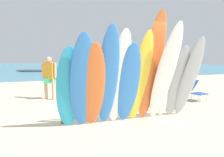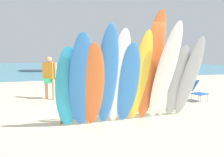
{
  "view_description": "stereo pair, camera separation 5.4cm",
  "coord_description": "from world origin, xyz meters",
  "px_view_note": "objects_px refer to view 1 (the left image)",
  "views": [
    {
      "loc": [
        -2.1,
        -5.12,
        1.72
      ],
      "look_at": [
        0.0,
        1.24,
        0.97
      ],
      "focal_mm": 32.21,
      "sensor_mm": 36.0,
      "label": 1
    },
    {
      "loc": [
        -2.04,
        -5.13,
        1.72
      ],
      "look_at": [
        0.0,
        1.24,
        0.97
      ],
      "focal_mm": 32.21,
      "sensor_mm": 36.0,
      "label": 2
    }
  ],
  "objects_px": {
    "surfboard_blue_5": "(128,84)",
    "surfboard_yellow_6": "(140,78)",
    "surfboard_rack": "(126,97)",
    "surfboard_orange_7": "(152,69)",
    "surfboard_white_8": "(165,74)",
    "surfboard_blue_1": "(83,83)",
    "surfboard_blue_3": "(108,78)",
    "beach_umbrella": "(170,53)",
    "surfboard_teal_0": "(69,89)",
    "beachgoer_by_water": "(98,72)",
    "beach_chair_red": "(176,85)",
    "beachgoer_photographing": "(49,75)",
    "beach_chair_blue": "(195,90)",
    "beachgoer_strolling": "(78,69)",
    "surfboard_grey_10": "(177,82)",
    "surfboard_white_9": "(168,78)",
    "distant_boat": "(32,71)",
    "surfboard_grey_11": "(189,78)",
    "surfboard_orange_2": "(93,87)"
  },
  "relations": [
    {
      "from": "surfboard_white_8",
      "to": "surfboard_rack",
      "type": "bearing_deg",
      "value": 132.74
    },
    {
      "from": "surfboard_orange_7",
      "to": "beachgoer_by_water",
      "type": "bearing_deg",
      "value": 87.9
    },
    {
      "from": "surfboard_white_8",
      "to": "surfboard_blue_1",
      "type": "bearing_deg",
      "value": 173.45
    },
    {
      "from": "beachgoer_strolling",
      "to": "surfboard_teal_0",
      "type": "bearing_deg",
      "value": 119.65
    },
    {
      "from": "surfboard_grey_10",
      "to": "beach_chair_blue",
      "type": "distance_m",
      "value": 2.77
    },
    {
      "from": "surfboard_orange_7",
      "to": "surfboard_white_8",
      "type": "height_order",
      "value": "surfboard_orange_7"
    },
    {
      "from": "surfboard_blue_1",
      "to": "surfboard_orange_7",
      "type": "height_order",
      "value": "surfboard_orange_7"
    },
    {
      "from": "surfboard_rack",
      "to": "surfboard_grey_10",
      "type": "relative_size",
      "value": 1.72
    },
    {
      "from": "surfboard_orange_7",
      "to": "surfboard_orange_2",
      "type": "bearing_deg",
      "value": 177.67
    },
    {
      "from": "surfboard_white_9",
      "to": "beachgoer_by_water",
      "type": "xyz_separation_m",
      "value": [
        -0.59,
        5.32,
        -0.23
      ]
    },
    {
      "from": "surfboard_grey_10",
      "to": "distant_boat",
      "type": "height_order",
      "value": "surfboard_grey_10"
    },
    {
      "from": "surfboard_orange_7",
      "to": "beach_chair_blue",
      "type": "distance_m",
      "value": 3.6
    },
    {
      "from": "surfboard_white_8",
      "to": "distant_boat",
      "type": "height_order",
      "value": "surfboard_white_8"
    },
    {
      "from": "surfboard_white_8",
      "to": "surfboard_grey_10",
      "type": "distance_m",
      "value": 0.61
    },
    {
      "from": "surfboard_orange_2",
      "to": "surfboard_yellow_6",
      "type": "bearing_deg",
      "value": 5.39
    },
    {
      "from": "surfboard_orange_7",
      "to": "surfboard_grey_11",
      "type": "relative_size",
      "value": 1.23
    },
    {
      "from": "beach_chair_red",
      "to": "surfboard_rack",
      "type": "bearing_deg",
      "value": -120.2
    },
    {
      "from": "beachgoer_by_water",
      "to": "beach_umbrella",
      "type": "xyz_separation_m",
      "value": [
        1.94,
        -3.37,
        0.96
      ]
    },
    {
      "from": "surfboard_teal_0",
      "to": "surfboard_grey_11",
      "type": "bearing_deg",
      "value": -2.08
    },
    {
      "from": "surfboard_teal_0",
      "to": "surfboard_blue_5",
      "type": "xyz_separation_m",
      "value": [
        1.45,
        -0.06,
        0.05
      ]
    },
    {
      "from": "surfboard_yellow_6",
      "to": "beach_umbrella",
      "type": "distance_m",
      "value": 3.07
    },
    {
      "from": "surfboard_orange_2",
      "to": "surfboard_white_8",
      "type": "height_order",
      "value": "surfboard_white_8"
    },
    {
      "from": "beachgoer_by_water",
      "to": "surfboard_orange_7",
      "type": "bearing_deg",
      "value": 177.17
    },
    {
      "from": "surfboard_white_8",
      "to": "beach_chair_red",
      "type": "distance_m",
      "value": 4.14
    },
    {
      "from": "surfboard_white_9",
      "to": "surfboard_grey_11",
      "type": "bearing_deg",
      "value": -2.71
    },
    {
      "from": "surfboard_orange_2",
      "to": "surfboard_white_9",
      "type": "distance_m",
      "value": 2.08
    },
    {
      "from": "surfboard_rack",
      "to": "surfboard_orange_7",
      "type": "xyz_separation_m",
      "value": [
        0.44,
        -0.62,
        0.8
      ]
    },
    {
      "from": "surfboard_teal_0",
      "to": "surfboard_orange_2",
      "type": "height_order",
      "value": "surfboard_orange_2"
    },
    {
      "from": "surfboard_blue_3",
      "to": "surfboard_orange_7",
      "type": "xyz_separation_m",
      "value": [
        1.17,
        0.05,
        0.19
      ]
    },
    {
      "from": "surfboard_grey_10",
      "to": "surfboard_blue_5",
      "type": "bearing_deg",
      "value": -175.58
    },
    {
      "from": "surfboard_teal_0",
      "to": "beachgoer_by_water",
      "type": "xyz_separation_m",
      "value": [
        2.03,
        5.32,
        -0.08
      ]
    },
    {
      "from": "surfboard_blue_5",
      "to": "surfboard_orange_7",
      "type": "bearing_deg",
      "value": -3.42
    },
    {
      "from": "surfboard_white_8",
      "to": "beach_chair_blue",
      "type": "xyz_separation_m",
      "value": [
        2.61,
        1.91,
        -0.84
      ]
    },
    {
      "from": "surfboard_blue_1",
      "to": "surfboard_white_8",
      "type": "xyz_separation_m",
      "value": [
        2.1,
        -0.07,
        0.15
      ]
    },
    {
      "from": "surfboard_white_8",
      "to": "beachgoer_photographing",
      "type": "height_order",
      "value": "surfboard_white_8"
    },
    {
      "from": "surfboard_rack",
      "to": "surfboard_grey_11",
      "type": "relative_size",
      "value": 1.54
    },
    {
      "from": "surfboard_blue_1",
      "to": "surfboard_orange_7",
      "type": "relative_size",
      "value": 0.81
    },
    {
      "from": "surfboard_blue_5",
      "to": "surfboard_yellow_6",
      "type": "relative_size",
      "value": 0.88
    },
    {
      "from": "surfboard_rack",
      "to": "surfboard_teal_0",
      "type": "height_order",
      "value": "surfboard_teal_0"
    },
    {
      "from": "surfboard_orange_7",
      "to": "beach_umbrella",
      "type": "relative_size",
      "value": 1.43
    },
    {
      "from": "surfboard_grey_11",
      "to": "surfboard_teal_0",
      "type": "bearing_deg",
      "value": 172.93
    },
    {
      "from": "surfboard_blue_1",
      "to": "surfboard_white_8",
      "type": "distance_m",
      "value": 2.1
    },
    {
      "from": "surfboard_blue_3",
      "to": "beach_umbrella",
      "type": "relative_size",
      "value": 1.26
    },
    {
      "from": "surfboard_grey_11",
      "to": "distant_boat",
      "type": "xyz_separation_m",
      "value": [
        -5.18,
        19.34,
        -0.99
      ]
    },
    {
      "from": "surfboard_white_9",
      "to": "surfboard_grey_10",
      "type": "bearing_deg",
      "value": 1.71
    },
    {
      "from": "beach_chair_red",
      "to": "distant_boat",
      "type": "relative_size",
      "value": 0.24
    },
    {
      "from": "beach_chair_blue",
      "to": "surfboard_blue_1",
      "type": "bearing_deg",
      "value": -171.18
    },
    {
      "from": "surfboard_teal_0",
      "to": "surfboard_blue_1",
      "type": "relative_size",
      "value": 0.86
    },
    {
      "from": "surfboard_grey_10",
      "to": "surfboard_orange_2",
      "type": "bearing_deg",
      "value": -175.24
    },
    {
      "from": "surfboard_grey_10",
      "to": "surfboard_teal_0",
      "type": "bearing_deg",
      "value": -177.92
    }
  ]
}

